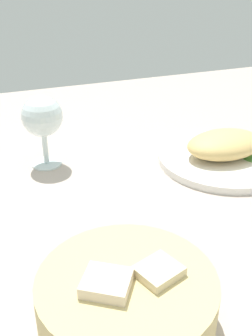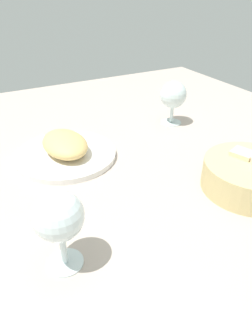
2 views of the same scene
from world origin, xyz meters
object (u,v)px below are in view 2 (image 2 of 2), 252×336
Objects in this scene: wine_glass_near at (59,219)px; wine_glass_far at (173,96)px; plate at (66,155)px; bread_basket at (249,175)px.

wine_glass_near is 1.05× the size of wine_glass_far.
wine_glass_near is (32.17, -10.97, 8.62)cm from plate.
wine_glass_near is 59.65cm from wine_glass_far.
wine_glass_near is at bearing -51.39° from wine_glass_far.
wine_glass_far reaches higher than bread_basket.
wine_glass_near reaches higher than wine_glass_far.
plate is at bearing -136.09° from bread_basket.
plate is at bearing 161.17° from wine_glass_near.
plate is 35.07cm from wine_glass_near.
plate is 1.29× the size of bread_basket.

